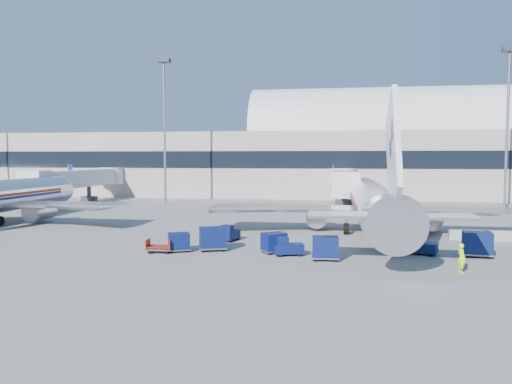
% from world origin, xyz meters
% --- Properties ---
extents(ground, '(260.00, 260.00, 0.00)m').
position_xyz_m(ground, '(0.00, 0.00, 0.00)').
color(ground, gray).
rests_on(ground, ground).
extents(terminal, '(170.00, 28.15, 21.00)m').
position_xyz_m(terminal, '(-13.60, 55.96, 7.52)').
color(terminal, '#B2AA9E').
rests_on(terminal, ground).
extents(airliner_main, '(32.00, 37.26, 12.07)m').
position_xyz_m(airliner_main, '(10.00, 4.51, 2.93)').
color(airliner_main, silver).
rests_on(airliner_main, ground).
extents(jetbridge_near, '(4.40, 27.50, 6.25)m').
position_xyz_m(jetbridge_near, '(7.60, 30.81, 3.93)').
color(jetbridge_near, silver).
rests_on(jetbridge_near, ground).
extents(jetbridge_mid, '(4.40, 27.50, 6.25)m').
position_xyz_m(jetbridge_mid, '(-34.40, 30.81, 3.93)').
color(jetbridge_mid, silver).
rests_on(jetbridge_mid, ground).
extents(mast_west, '(2.00, 1.20, 22.60)m').
position_xyz_m(mast_west, '(-20.00, 30.00, 14.79)').
color(mast_west, slate).
rests_on(mast_west, ground).
extents(mast_east, '(2.00, 1.20, 22.60)m').
position_xyz_m(mast_east, '(30.00, 30.00, 14.79)').
color(mast_east, slate).
rests_on(mast_east, ground).
extents(barrier_near, '(3.00, 0.55, 0.90)m').
position_xyz_m(barrier_near, '(18.00, 2.00, 0.45)').
color(barrier_near, '#9E9E96').
rests_on(barrier_near, ground).
extents(barrier_mid, '(3.00, 0.55, 0.90)m').
position_xyz_m(barrier_mid, '(21.30, 2.00, 0.45)').
color(barrier_mid, '#9E9E96').
rests_on(barrier_mid, ground).
extents(tug_lead, '(2.45, 1.71, 1.45)m').
position_xyz_m(tug_lead, '(2.78, -7.69, 0.66)').
color(tug_lead, '#091447').
rests_on(tug_lead, ground).
extents(tug_right, '(2.56, 1.92, 1.50)m').
position_xyz_m(tug_right, '(12.77, -5.57, 0.68)').
color(tug_right, '#091447').
rests_on(tug_right, ground).
extents(tug_left, '(1.63, 2.44, 1.46)m').
position_xyz_m(tug_left, '(-2.93, -1.94, 0.67)').
color(tug_left, '#091447').
rests_on(tug_left, ground).
extents(cart_train_a, '(2.26, 2.16, 1.58)m').
position_xyz_m(cart_train_a, '(1.67, -6.85, 0.85)').
color(cart_train_a, '#091447').
rests_on(cart_train_a, ground).
extents(cart_train_b, '(2.53, 2.23, 1.85)m').
position_xyz_m(cart_train_b, '(-3.27, -6.62, 0.99)').
color(cart_train_b, '#091447').
rests_on(cart_train_b, ground).
extents(cart_train_c, '(2.06, 1.87, 1.48)m').
position_xyz_m(cart_train_c, '(-5.76, -7.49, 0.79)').
color(cart_train_c, '#091447').
rests_on(cart_train_c, ground).
extents(cart_solo_near, '(2.02, 1.58, 1.71)m').
position_xyz_m(cart_solo_near, '(5.65, -8.93, 0.91)').
color(cart_solo_near, '#091447').
rests_on(cart_solo_near, ground).
extents(cart_solo_far, '(2.31, 1.87, 1.87)m').
position_xyz_m(cart_solo_far, '(16.80, -5.95, 1.00)').
color(cart_solo_far, '#091447').
rests_on(cart_solo_far, ground).
extents(cart_open_red, '(2.06, 1.55, 0.52)m').
position_xyz_m(cart_open_red, '(-7.10, -8.11, 0.37)').
color(cart_open_red, slate).
rests_on(cart_open_red, ground).
extents(ramp_worker, '(0.63, 0.79, 1.90)m').
position_xyz_m(ramp_worker, '(14.36, -11.49, 0.95)').
color(ramp_worker, '#C4FA1A').
rests_on(ramp_worker, ground).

